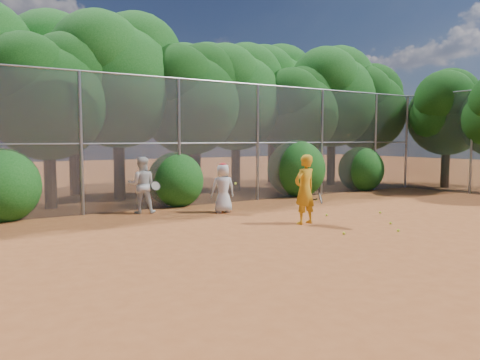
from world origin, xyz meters
TOP-DOWN VIEW (x-y plane):
  - ground at (0.00, 0.00)m, footprint 80.00×80.00m
  - fence_back at (-0.12, 6.00)m, footprint 20.05×0.09m
  - fence_side at (10.00, 3.00)m, footprint 0.09×6.09m
  - tree_2 at (-4.45, 7.83)m, footprint 3.99×3.47m
  - tree_3 at (-1.94, 8.84)m, footprint 4.89×4.26m
  - tree_4 at (0.55, 8.24)m, footprint 4.19×3.64m
  - tree_5 at (3.06, 9.04)m, footprint 4.51×3.92m
  - tree_6 at (5.55, 8.03)m, footprint 3.86×3.36m
  - tree_7 at (8.06, 8.64)m, footprint 4.77×4.14m
  - tree_8 at (10.05, 8.34)m, footprint 4.25×3.70m
  - tree_10 at (-2.93, 11.05)m, footprint 5.15×4.48m
  - tree_11 at (2.06, 10.64)m, footprint 4.64×4.03m
  - tree_12 at (6.56, 11.24)m, footprint 5.02×4.37m
  - tree_13 at (11.45, 5.03)m, footprint 3.86×3.36m
  - bush_0 at (-6.00, 6.30)m, footprint 2.00×2.00m
  - bush_1 at (-1.00, 6.30)m, footprint 1.80×1.80m
  - bush_2 at (4.00, 6.30)m, footprint 2.20×2.20m
  - bush_3 at (7.50, 6.30)m, footprint 1.90×1.90m
  - player_yellow at (0.31, 1.54)m, footprint 0.84×0.58m
  - player_teen at (-0.48, 4.21)m, footprint 0.78×0.60m
  - player_white at (-2.49, 5.40)m, footprint 0.97×0.88m
  - ball_0 at (2.06, 0.30)m, footprint 0.07×0.07m
  - ball_1 at (1.60, 2.10)m, footprint 0.07×0.07m
  - ball_2 at (1.43, -0.43)m, footprint 0.07×0.07m
  - ball_3 at (3.21, 1.60)m, footprint 0.07×0.07m
  - ball_4 at (0.16, 0.02)m, footprint 0.07×0.07m
  - ball_5 at (3.58, 4.73)m, footprint 0.07×0.07m

SIDE VIEW (x-z plane):
  - ground at x=0.00m, z-range 0.00..0.00m
  - ball_0 at x=2.06m, z-range 0.00..0.07m
  - ball_1 at x=1.60m, z-range 0.00..0.07m
  - ball_2 at x=1.43m, z-range 0.00..0.07m
  - ball_3 at x=3.21m, z-range 0.00..0.07m
  - ball_4 at x=0.16m, z-range 0.00..0.07m
  - ball_5 at x=3.58m, z-range 0.00..0.07m
  - player_teen at x=-0.48m, z-range 0.00..1.44m
  - player_white at x=-2.49m, z-range 0.00..1.62m
  - player_yellow at x=0.31m, z-range 0.00..1.74m
  - bush_1 at x=-1.00m, z-range 0.00..1.80m
  - bush_3 at x=7.50m, z-range 0.00..1.90m
  - bush_0 at x=-6.00m, z-range 0.00..2.00m
  - bush_2 at x=4.00m, z-range 0.00..2.20m
  - fence_side at x=10.00m, z-range 0.04..4.06m
  - fence_back at x=-0.12m, z-range 0.04..4.06m
  - tree_6 at x=5.55m, z-range 0.82..6.11m
  - tree_13 at x=11.45m, z-range 0.82..6.11m
  - tree_2 at x=-4.45m, z-range 0.85..6.32m
  - tree_4 at x=0.55m, z-range 0.89..6.62m
  - tree_8 at x=10.05m, z-range 0.91..6.73m
  - tree_5 at x=3.06m, z-range 0.96..7.13m
  - tree_11 at x=2.06m, z-range 0.99..7.34m
  - tree_7 at x=8.06m, z-range 1.02..7.54m
  - tree_3 at x=-1.94m, z-range 1.04..7.75m
  - tree_12 at x=6.56m, z-range 1.07..7.95m
  - tree_10 at x=-2.93m, z-range 1.10..8.16m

